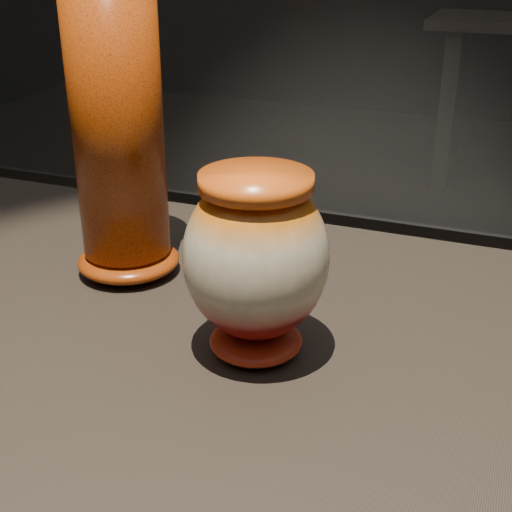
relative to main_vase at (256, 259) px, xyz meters
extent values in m
cube|color=black|center=(0.16, -0.02, -0.14)|extent=(2.00, 0.80, 0.05)
ellipsoid|color=maroon|center=(0.00, 0.00, -0.10)|extent=(0.12, 0.12, 0.03)
ellipsoid|color=beige|center=(0.00, 0.00, 0.00)|extent=(0.18, 0.18, 0.18)
cylinder|color=orange|center=(0.00, 0.00, 0.08)|extent=(0.13, 0.13, 0.02)
ellipsoid|color=#B4460C|center=(-0.23, 0.12, -0.09)|extent=(0.14, 0.14, 0.04)
cylinder|color=#B4460C|center=(-0.23, 0.12, 0.11)|extent=(0.12, 0.12, 0.38)
cube|color=black|center=(-0.19, 3.46, -0.59)|extent=(0.08, 0.50, 0.85)
camera|label=1|loc=(0.24, -0.61, 0.31)|focal=50.00mm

